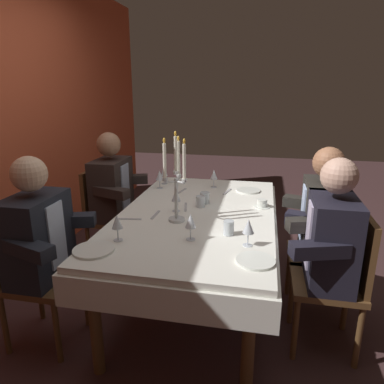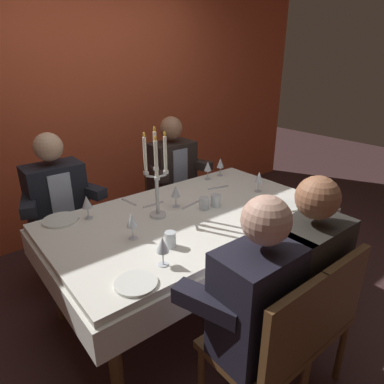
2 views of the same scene
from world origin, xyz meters
TOP-DOWN VIEW (x-y plane):
  - ground_plane at (0.00, 0.00)m, footprint 12.00×12.00m
  - dining_table at (0.00, 0.00)m, footprint 1.94×1.14m
  - candelabra at (-0.20, 0.11)m, footprint 0.15×0.17m
  - dinner_plate_0 at (-0.69, -0.44)m, footprint 0.21×0.21m
  - dinner_plate_1 at (-0.74, 0.45)m, footprint 0.23×0.23m
  - dinner_plate_2 at (0.61, -0.34)m, footprint 0.21×0.21m
  - wine_glass_0 at (-0.50, -0.39)m, footprint 0.07×0.07m
  - wine_glass_1 at (-0.01, 0.16)m, footprint 0.07×0.07m
  - wine_glass_2 at (-0.48, -0.05)m, footprint 0.07×0.07m
  - wine_glass_3 at (0.67, -0.02)m, footprint 0.07×0.07m
  - wine_glass_4 at (-0.58, 0.37)m, footprint 0.07×0.07m
  - wine_glass_5 at (0.70, 0.45)m, footprint 0.07×0.07m
  - wine_glass_6 at (0.55, 0.45)m, footprint 0.07×0.07m
  - water_tumbler_0 at (-0.36, -0.27)m, footprint 0.07×0.07m
  - water_tumbler_1 at (0.12, 0.00)m, footprint 0.07×0.07m
  - water_tumbler_2 at (0.22, -0.02)m, footprint 0.07×0.07m
  - coffee_cup_0 at (0.21, -0.46)m, footprint 0.13×0.12m
  - fork_0 at (-0.24, 0.44)m, footprint 0.04×0.17m
  - knife_1 at (0.55, -0.16)m, footprint 0.19×0.06m
  - fork_2 at (-0.12, 0.28)m, footprint 0.17×0.02m
  - knife_3 at (0.09, 0.11)m, footprint 0.19×0.06m
  - knife_4 at (0.48, 0.23)m, footprint 0.19×0.06m
  - seated_diner_0 at (-0.63, 0.89)m, footprint 0.63×0.48m
  - seated_diner_1 at (-0.31, -0.89)m, footprint 0.63×0.48m
  - seated_diner_2 at (0.06, -0.89)m, footprint 0.63×0.48m
  - seated_diner_3 at (0.47, 0.89)m, footprint 0.63×0.48m

SIDE VIEW (x-z plane):
  - ground_plane at x=0.00m, z-range 0.00..0.00m
  - dining_table at x=0.00m, z-range 0.25..0.99m
  - seated_diner_0 at x=-0.63m, z-range 0.12..1.36m
  - seated_diner_1 at x=-0.31m, z-range 0.12..1.36m
  - seated_diner_2 at x=0.06m, z-range 0.12..1.36m
  - seated_diner_3 at x=0.47m, z-range 0.12..1.36m
  - fork_0 at x=-0.24m, z-range 0.74..0.75m
  - knife_1 at x=0.55m, z-range 0.74..0.75m
  - fork_2 at x=-0.12m, z-range 0.74..0.75m
  - knife_3 at x=0.09m, z-range 0.74..0.75m
  - knife_4 at x=0.48m, z-range 0.74..0.75m
  - dinner_plate_0 at x=-0.69m, z-range 0.74..0.75m
  - dinner_plate_1 at x=-0.74m, z-range 0.74..0.75m
  - dinner_plate_2 at x=0.61m, z-range 0.74..0.75m
  - coffee_cup_0 at x=0.21m, z-range 0.74..0.80m
  - water_tumbler_1 at x=0.12m, z-range 0.74..0.82m
  - water_tumbler_2 at x=0.22m, z-range 0.74..0.83m
  - water_tumbler_0 at x=-0.36m, z-range 0.74..0.83m
  - wine_glass_0 at x=-0.50m, z-range 0.77..0.94m
  - wine_glass_1 at x=-0.01m, z-range 0.77..0.94m
  - wine_glass_2 at x=-0.48m, z-range 0.77..0.94m
  - wine_glass_3 at x=0.67m, z-range 0.77..0.94m
  - wine_glass_4 at x=-0.58m, z-range 0.77..0.94m
  - wine_glass_5 at x=0.70m, z-range 0.77..0.94m
  - wine_glass_6 at x=0.55m, z-range 0.77..0.94m
  - candelabra at x=-0.20m, z-range 0.71..1.32m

